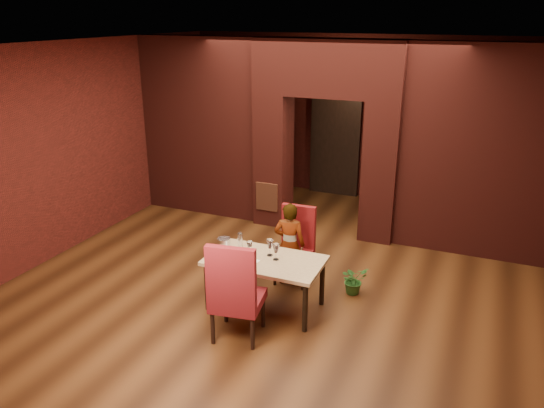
# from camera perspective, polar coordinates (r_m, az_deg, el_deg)

# --- Properties ---
(floor) EXTENTS (8.00, 8.00, 0.00)m
(floor) POSITION_cam_1_polar(r_m,az_deg,el_deg) (7.67, 0.88, -7.93)
(floor) COLOR #4C2913
(floor) RESTS_ON ground
(ceiling) EXTENTS (7.00, 8.00, 0.04)m
(ceiling) POSITION_cam_1_polar(r_m,az_deg,el_deg) (6.78, 1.02, 16.70)
(ceiling) COLOR silver
(ceiling) RESTS_ON ground
(wall_back) EXTENTS (7.00, 0.04, 3.20)m
(wall_back) POSITION_cam_1_polar(r_m,az_deg,el_deg) (10.77, 9.11, 9.11)
(wall_back) COLOR maroon
(wall_back) RESTS_ON ground
(wall_front) EXTENTS (7.00, 0.04, 3.20)m
(wall_front) POSITION_cam_1_polar(r_m,az_deg,el_deg) (3.95, -22.03, -11.88)
(wall_front) COLOR maroon
(wall_front) RESTS_ON ground
(wall_left) EXTENTS (0.04, 8.00, 3.20)m
(wall_left) POSITION_cam_1_polar(r_m,az_deg,el_deg) (8.94, -20.43, 5.88)
(wall_left) COLOR maroon
(wall_left) RESTS_ON ground
(pillar_left) EXTENTS (0.55, 0.55, 2.30)m
(pillar_left) POSITION_cam_1_polar(r_m,az_deg,el_deg) (9.31, 0.16, 4.81)
(pillar_left) COLOR maroon
(pillar_left) RESTS_ON ground
(pillar_right) EXTENTS (0.55, 0.55, 2.30)m
(pillar_right) POSITION_cam_1_polar(r_m,az_deg,el_deg) (8.77, 11.68, 3.43)
(pillar_right) COLOR maroon
(pillar_right) RESTS_ON ground
(lintel) EXTENTS (2.45, 0.55, 0.90)m
(lintel) POSITION_cam_1_polar(r_m,az_deg,el_deg) (8.70, 6.13, 14.35)
(lintel) COLOR maroon
(lintel) RESTS_ON ground
(wing_wall_left) EXTENTS (2.28, 0.35, 3.20)m
(wing_wall_left) POSITION_cam_1_polar(r_m,az_deg,el_deg) (9.83, -7.52, 8.15)
(wing_wall_left) COLOR maroon
(wing_wall_left) RESTS_ON ground
(wing_wall_right) EXTENTS (2.28, 0.35, 3.20)m
(wing_wall_right) POSITION_cam_1_polar(r_m,az_deg,el_deg) (8.51, 21.25, 5.11)
(wing_wall_right) COLOR maroon
(wing_wall_right) RESTS_ON ground
(vent_panel) EXTENTS (0.40, 0.03, 0.50)m
(vent_panel) POSITION_cam_1_polar(r_m,az_deg,el_deg) (9.23, -0.56, 0.77)
(vent_panel) COLOR #AD5432
(vent_panel) RESTS_ON ground
(rear_door) EXTENTS (0.90, 0.08, 2.10)m
(rear_door) POSITION_cam_1_polar(r_m,az_deg,el_deg) (10.93, 6.83, 6.43)
(rear_door) COLOR black
(rear_door) RESTS_ON ground
(rear_door_frame) EXTENTS (1.02, 0.04, 2.22)m
(rear_door_frame) POSITION_cam_1_polar(r_m,az_deg,el_deg) (10.89, 6.77, 6.38)
(rear_door_frame) COLOR black
(rear_door_frame) RESTS_ON ground
(dining_table) EXTENTS (1.46, 0.83, 0.68)m
(dining_table) POSITION_cam_1_polar(r_m,az_deg,el_deg) (6.81, -0.75, -8.50)
(dining_table) COLOR tan
(dining_table) RESTS_ON ground
(chair_far) EXTENTS (0.50, 0.50, 1.07)m
(chair_far) POSITION_cam_1_polar(r_m,az_deg,el_deg) (7.36, 2.36, -4.56)
(chair_far) COLOR maroon
(chair_far) RESTS_ON ground
(chair_near) EXTENTS (0.65, 0.65, 1.23)m
(chair_near) POSITION_cam_1_polar(r_m,az_deg,el_deg) (6.14, -3.70, -9.04)
(chair_near) COLOR maroon
(chair_near) RESTS_ON ground
(person_seated) EXTENTS (0.47, 0.34, 1.19)m
(person_seated) POSITION_cam_1_polar(r_m,az_deg,el_deg) (7.27, 1.88, -4.35)
(person_seated) COLOR white
(person_seated) RESTS_ON ground
(wine_glass_a) EXTENTS (0.08, 0.08, 0.19)m
(wine_glass_a) POSITION_cam_1_polar(r_m,az_deg,el_deg) (6.70, -2.41, -4.83)
(wine_glass_a) COLOR white
(wine_glass_a) RESTS_ON dining_table
(wine_glass_b) EXTENTS (0.09, 0.09, 0.22)m
(wine_glass_b) POSITION_cam_1_polar(r_m,az_deg,el_deg) (6.70, -0.24, -4.71)
(wine_glass_b) COLOR white
(wine_glass_b) RESTS_ON dining_table
(wine_glass_c) EXTENTS (0.09, 0.09, 0.21)m
(wine_glass_c) POSITION_cam_1_polar(r_m,az_deg,el_deg) (6.59, 0.43, -5.18)
(wine_glass_c) COLOR white
(wine_glass_c) RESTS_ON dining_table
(tasting_sheet) EXTENTS (0.33, 0.26, 0.00)m
(tasting_sheet) POSITION_cam_1_polar(r_m,az_deg,el_deg) (6.61, -2.88, -6.14)
(tasting_sheet) COLOR white
(tasting_sheet) RESTS_ON dining_table
(wine_bucket) EXTENTS (0.17, 0.17, 0.20)m
(wine_bucket) POSITION_cam_1_polar(r_m,az_deg,el_deg) (6.80, -5.19, -4.48)
(wine_bucket) COLOR silver
(wine_bucket) RESTS_ON dining_table
(water_bottle) EXTENTS (0.06, 0.06, 0.26)m
(water_bottle) POSITION_cam_1_polar(r_m,az_deg,el_deg) (6.82, -3.43, -4.08)
(water_bottle) COLOR white
(water_bottle) RESTS_ON dining_table
(potted_plant) EXTENTS (0.46, 0.47, 0.39)m
(potted_plant) POSITION_cam_1_polar(r_m,az_deg,el_deg) (7.28, 8.79, -8.06)
(potted_plant) COLOR #275A21
(potted_plant) RESTS_ON ground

